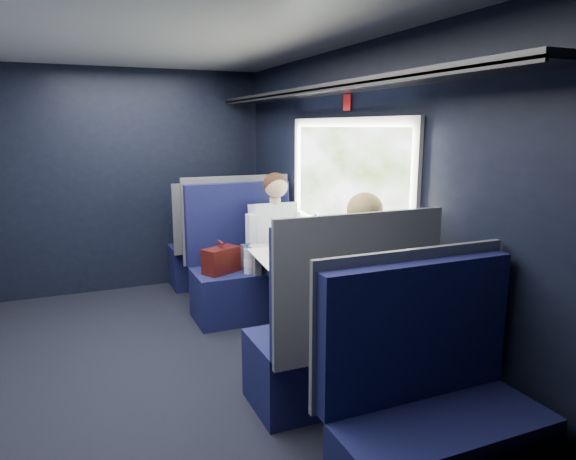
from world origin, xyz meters
name	(u,v)px	position (x,y,z in m)	size (l,w,h in m)	color
ground	(173,369)	(0.00, 0.00, -0.01)	(2.80, 4.20, 0.01)	black
room_shell	(167,163)	(0.02, 0.00, 1.48)	(3.00, 4.40, 2.40)	black
table	(304,265)	(1.03, 0.00, 0.66)	(0.62, 1.00, 0.74)	#54565E
seat_bay_near	(245,270)	(0.84, 0.87, 0.42)	(1.04, 0.62, 1.26)	#0C0D36
seat_bay_far	(336,342)	(0.85, -0.87, 0.41)	(1.04, 0.62, 1.26)	#0C0D36
seat_row_front	(219,249)	(0.85, 1.80, 0.41)	(1.04, 0.51, 1.16)	#0C0D36
seat_row_back	(433,420)	(0.85, -1.80, 0.41)	(1.04, 0.51, 1.16)	#0C0D36
man	(278,239)	(1.10, 0.70, 0.72)	(0.53, 0.56, 1.32)	black
woman	(359,281)	(1.10, -0.71, 0.73)	(0.53, 0.56, 1.32)	black
papers	(296,259)	(0.93, -0.08, 0.74)	(0.57, 0.82, 0.01)	white
laptop	(332,242)	(1.30, 0.06, 0.81)	(0.34, 0.39, 0.25)	silver
bottle_small	(317,230)	(1.33, 0.38, 0.85)	(0.07, 0.07, 0.25)	silver
cup	(313,240)	(1.26, 0.31, 0.78)	(0.06, 0.06, 0.08)	white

